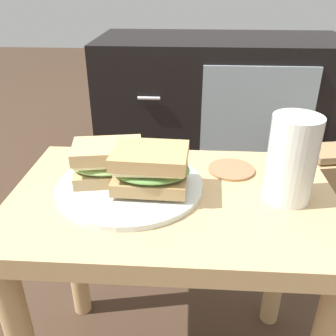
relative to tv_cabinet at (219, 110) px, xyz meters
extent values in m
cube|color=tan|center=(-0.14, -0.95, 0.15)|extent=(0.56, 0.36, 0.04)
cylinder|color=tan|center=(-0.39, -0.80, -0.08)|extent=(0.04, 0.04, 0.43)
cylinder|color=tan|center=(0.10, -0.80, -0.08)|extent=(0.04, 0.04, 0.43)
cube|color=black|center=(0.00, 0.00, 0.00)|extent=(0.96, 0.44, 0.58)
cube|color=#8C9EA8|center=(0.12, -0.22, 0.01)|extent=(0.39, 0.01, 0.44)
cylinder|color=silver|center=(-0.26, -0.23, 0.12)|extent=(0.08, 0.01, 0.01)
cylinder|color=silver|center=(-0.26, -0.23, -0.10)|extent=(0.08, 0.01, 0.01)
cylinder|color=silver|center=(-0.22, -0.93, 0.17)|extent=(0.26, 0.26, 0.01)
cube|color=tan|center=(-0.26, -0.92, 0.19)|extent=(0.13, 0.10, 0.02)
ellipsoid|color=#8CB260|center=(-0.26, -0.92, 0.21)|extent=(0.14, 0.11, 0.02)
cube|color=beige|center=(-0.26, -0.92, 0.22)|extent=(0.12, 0.09, 0.01)
cube|color=tan|center=(-0.26, -0.92, 0.23)|extent=(0.13, 0.10, 0.02)
cube|color=tan|center=(-0.18, -0.95, 0.20)|extent=(0.13, 0.10, 0.02)
ellipsoid|color=#608C42|center=(-0.18, -0.95, 0.22)|extent=(0.14, 0.11, 0.02)
cube|color=beige|center=(-0.18, -0.95, 0.23)|extent=(0.11, 0.09, 0.01)
cube|color=tan|center=(-0.18, -0.95, 0.24)|extent=(0.13, 0.10, 0.02)
cylinder|color=silver|center=(0.05, -0.95, 0.24)|extent=(0.08, 0.08, 0.14)
cylinder|color=#C67219|center=(0.05, -0.95, 0.23)|extent=(0.07, 0.07, 0.11)
cylinder|color=white|center=(0.05, -0.95, 0.29)|extent=(0.07, 0.07, 0.01)
cylinder|color=#996B47|center=(-0.04, -0.86, 0.17)|extent=(0.09, 0.09, 0.01)
cube|color=tan|center=(0.34, -0.42, -0.14)|extent=(0.21, 0.20, 0.29)
cube|color=#987950|center=(0.34, -0.42, 0.01)|extent=(0.20, 0.17, 0.03)
camera|label=1|loc=(-0.12, -1.49, 0.51)|focal=39.53mm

